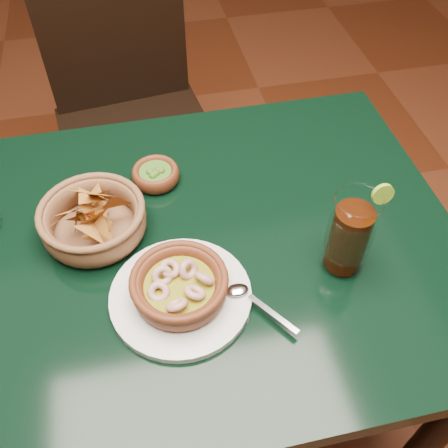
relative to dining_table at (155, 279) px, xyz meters
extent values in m
plane|color=#471C0C|center=(0.00, 0.00, -0.65)|extent=(7.00, 7.00, 0.00)
cube|color=black|center=(0.00, 0.00, 0.08)|extent=(1.20, 0.80, 0.04)
cylinder|color=black|center=(0.54, -0.34, -0.30)|extent=(0.06, 0.06, 0.71)
cylinder|color=black|center=(0.54, 0.34, -0.30)|extent=(0.06, 0.06, 0.71)
cube|color=black|center=(0.01, 0.64, -0.16)|extent=(0.51, 0.51, 0.04)
cylinder|color=black|center=(-0.16, 0.42, -0.41)|extent=(0.04, 0.04, 0.49)
cylinder|color=black|center=(0.23, 0.47, -0.41)|extent=(0.04, 0.04, 0.49)
cylinder|color=black|center=(-0.21, 0.81, -0.41)|extent=(0.04, 0.04, 0.49)
cylinder|color=black|center=(0.18, 0.86, -0.41)|extent=(0.04, 0.04, 0.49)
cube|color=black|center=(-0.01, 0.85, 0.10)|extent=(0.44, 0.09, 0.48)
cylinder|color=silver|center=(0.04, -0.12, 0.11)|extent=(0.25, 0.25, 0.01)
cylinder|color=#532412|center=(0.04, -0.12, 0.12)|extent=(0.15, 0.15, 0.01)
torus|color=#532412|center=(0.04, -0.12, 0.14)|extent=(0.19, 0.19, 0.04)
torus|color=#532412|center=(0.04, -0.12, 0.15)|extent=(0.17, 0.17, 0.01)
cylinder|color=olive|center=(0.04, -0.12, 0.14)|extent=(0.13, 0.13, 0.01)
torus|color=tan|center=(0.08, -0.12, 0.15)|extent=(0.04, 0.05, 0.05)
torus|color=tan|center=(0.06, -0.10, 0.15)|extent=(0.05, 0.04, 0.04)
torus|color=tan|center=(0.03, -0.09, 0.15)|extent=(0.05, 0.05, 0.03)
torus|color=tan|center=(0.01, -0.11, 0.15)|extent=(0.05, 0.04, 0.05)
torus|color=tan|center=(0.00, -0.13, 0.15)|extent=(0.05, 0.05, 0.04)
torus|color=tan|center=(0.03, -0.17, 0.15)|extent=(0.05, 0.05, 0.04)
torus|color=tan|center=(0.06, -0.15, 0.15)|extent=(0.04, 0.04, 0.04)
cube|color=silver|center=(0.19, -0.20, 0.12)|extent=(0.07, 0.09, 0.00)
ellipsoid|color=silver|center=(0.14, -0.14, 0.12)|extent=(0.04, 0.03, 0.01)
cylinder|color=brown|center=(-0.10, 0.06, 0.10)|extent=(0.17, 0.17, 0.01)
torus|color=brown|center=(-0.10, 0.06, 0.13)|extent=(0.23, 0.23, 0.06)
torus|color=brown|center=(-0.10, 0.06, 0.16)|extent=(0.20, 0.20, 0.01)
cone|color=#AA6725|center=(-0.08, 0.02, 0.14)|extent=(0.09, 0.06, 0.08)
cone|color=#AA6725|center=(-0.09, 0.12, 0.13)|extent=(0.09, 0.08, 0.06)
cone|color=#AA6725|center=(-0.13, 0.05, 0.18)|extent=(0.10, 0.08, 0.07)
cone|color=#AA6725|center=(-0.10, 0.06, 0.14)|extent=(0.09, 0.06, 0.10)
cone|color=#AA6725|center=(-0.08, 0.04, 0.14)|extent=(0.04, 0.10, 0.10)
cone|color=#AA6725|center=(-0.09, 0.11, 0.15)|extent=(0.07, 0.08, 0.08)
cone|color=#AA6725|center=(-0.10, 0.00, 0.17)|extent=(0.07, 0.09, 0.06)
cone|color=#AA6725|center=(-0.11, 0.06, 0.15)|extent=(0.10, 0.05, 0.10)
cone|color=#AA6725|center=(-0.10, 0.09, 0.18)|extent=(0.10, 0.10, 0.05)
cone|color=#AA6725|center=(-0.09, 0.03, 0.17)|extent=(0.09, 0.05, 0.09)
cone|color=#AA6725|center=(-0.10, 0.06, 0.15)|extent=(0.09, 0.06, 0.09)
cone|color=#AA6725|center=(-0.13, 0.07, 0.14)|extent=(0.03, 0.09, 0.09)
cone|color=#AA6725|center=(-0.11, 0.11, 0.17)|extent=(0.10, 0.08, 0.08)
cone|color=#AA6725|center=(-0.05, 0.08, 0.15)|extent=(0.08, 0.04, 0.07)
cone|color=#AA6725|center=(-0.10, 0.06, 0.15)|extent=(0.05, 0.08, 0.07)
cone|color=#AA6725|center=(-0.09, 0.06, 0.13)|extent=(0.09, 0.07, 0.08)
cone|color=#AA6725|center=(-0.08, 0.08, 0.18)|extent=(0.10, 0.07, 0.07)
cone|color=#AA6725|center=(-0.14, 0.05, 0.18)|extent=(0.09, 0.08, 0.07)
cylinder|color=#532412|center=(0.04, 0.18, 0.10)|extent=(0.08, 0.08, 0.01)
torus|color=#532412|center=(0.04, 0.18, 0.12)|extent=(0.12, 0.12, 0.04)
cylinder|color=#2C5315|center=(0.04, 0.18, 0.12)|extent=(0.07, 0.07, 0.01)
sphere|color=#2C5315|center=(0.04, 0.18, 0.13)|extent=(0.02, 0.02, 0.02)
sphere|color=#2C5315|center=(0.04, 0.17, 0.13)|extent=(0.02, 0.02, 0.02)
sphere|color=#2C5315|center=(0.05, 0.18, 0.13)|extent=(0.02, 0.02, 0.02)
sphere|color=#2C5315|center=(0.03, 0.18, 0.13)|extent=(0.02, 0.02, 0.02)
sphere|color=#2C5315|center=(0.03, 0.17, 0.13)|extent=(0.02, 0.02, 0.02)
cylinder|color=white|center=(0.34, -0.11, 0.10)|extent=(0.08, 0.08, 0.01)
torus|color=white|center=(0.34, -0.11, 0.18)|extent=(0.17, 0.17, 0.09)
cylinder|color=black|center=(0.34, -0.11, 0.17)|extent=(0.07, 0.07, 0.14)
cube|color=silver|center=(0.33, -0.11, 0.22)|extent=(0.03, 0.03, 0.03)
cube|color=silver|center=(0.33, -0.11, 0.21)|extent=(0.03, 0.03, 0.03)
cube|color=silver|center=(0.33, -0.11, 0.23)|extent=(0.03, 0.02, 0.03)
cube|color=silver|center=(0.35, -0.11, 0.22)|extent=(0.03, 0.02, 0.03)
torus|color=white|center=(0.34, -0.11, 0.27)|extent=(0.08, 0.08, 0.00)
cylinder|color=#7BA925|center=(0.38, -0.11, 0.27)|extent=(0.04, 0.01, 0.04)
camera|label=1|loc=(0.01, -0.60, 0.84)|focal=40.00mm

